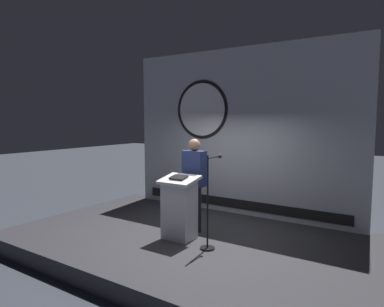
# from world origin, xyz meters

# --- Properties ---
(ground_plane) EXTENTS (40.00, 40.00, 0.00)m
(ground_plane) POSITION_xyz_m (0.00, 0.00, 0.00)
(ground_plane) COLOR #383D47
(stage_platform) EXTENTS (6.40, 4.00, 0.30)m
(stage_platform) POSITION_xyz_m (0.00, 0.00, 0.15)
(stage_platform) COLOR #333338
(stage_platform) RESTS_ON ground
(banner_display) EXTENTS (5.30, 0.12, 3.59)m
(banner_display) POSITION_xyz_m (-0.03, 1.85, 2.10)
(banner_display) COLOR #B2B7C1
(banner_display) RESTS_ON stage_platform
(podium) EXTENTS (0.64, 0.50, 1.12)m
(podium) POSITION_xyz_m (-0.11, -0.21, 0.85)
(podium) COLOR silver
(podium) RESTS_ON stage_platform
(speaker_person) EXTENTS (0.40, 0.26, 1.72)m
(speaker_person) POSITION_xyz_m (-0.11, 0.27, 1.18)
(speaker_person) COLOR black
(speaker_person) RESTS_ON stage_platform
(microphone_stand) EXTENTS (0.24, 0.54, 1.52)m
(microphone_stand) POSITION_xyz_m (0.56, -0.30, 0.84)
(microphone_stand) COLOR black
(microphone_stand) RESTS_ON stage_platform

